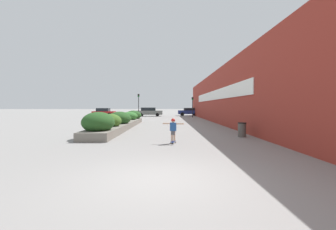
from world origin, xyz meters
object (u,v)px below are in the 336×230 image
skateboarder (173,127)px  car_center_left (228,111)px  traffic_light_right (193,104)px  trash_bin (242,130)px  car_rightmost (189,112)px  skateboard (173,142)px  car_leftmost (149,112)px  traffic_light_left (139,102)px  car_center_right (104,112)px

skateboarder → car_center_left: (11.23, 32.46, 0.09)m
car_center_left → traffic_light_right: (-7.48, -6.82, 1.41)m
trash_bin → car_center_left: bearing=76.7°
car_rightmost → traffic_light_right: 7.32m
skateboard → car_center_left: size_ratio=0.13×
car_leftmost → traffic_light_right: 8.97m
car_rightmost → traffic_light_left: 11.57m
car_rightmost → traffic_light_left: (-8.88, -7.20, 1.78)m
car_leftmost → car_center_left: size_ratio=1.07×
skateboarder → car_rightmost: (3.83, 32.81, 0.02)m
car_center_right → traffic_light_right: bearing=73.7°
car_rightmost → car_leftmost: bearing=107.7°
skateboard → trash_bin: bearing=44.1°
car_leftmost → car_center_left: car_center_left is taller
car_rightmost → traffic_light_right: size_ratio=1.25×
car_center_left → skateboard: bearing=-19.1°
skateboarder → car_center_left: car_center_left is taller
skateboarder → car_rightmost: 33.03m
car_leftmost → traffic_light_left: bearing=-15.5°
traffic_light_left → traffic_light_right: traffic_light_left is taller
car_rightmost → traffic_light_right: (-0.08, -7.17, 1.47)m
skateboarder → car_rightmost: size_ratio=0.27×
trash_bin → car_rightmost: bearing=90.5°
traffic_light_right → trash_bin: bearing=-89.1°
car_leftmost → traffic_light_left: 5.28m
skateboard → car_center_right: (-12.04, 30.24, 0.72)m
trash_bin → car_center_left: size_ratio=0.19×
skateboarder → car_rightmost: car_rightmost is taller
car_leftmost → traffic_light_right: (7.46, -4.77, 1.45)m
car_center_left → car_leftmost: bearing=-82.2°
skateboarder → trash_bin: 4.74m
car_center_left → car_center_right: 23.37m
skateboard → skateboarder: size_ratio=0.52×
skateboard → car_leftmost: size_ratio=0.12×
car_center_right → car_rightmost: size_ratio=0.96×
car_leftmost → car_center_left: 15.08m
skateboard → car_center_left: car_center_left is taller
skateboard → car_rightmost: (3.83, 32.81, 0.74)m
skateboarder → traffic_light_left: 26.16m
car_leftmost → traffic_light_left: (-1.33, -4.80, 1.76)m
traffic_light_left → traffic_light_right: (8.79, 0.03, -0.30)m
skateboard → traffic_light_right: bearing=96.6°
skateboarder → car_leftmost: 30.63m
trash_bin → car_rightmost: 30.51m
car_rightmost → car_center_left: bearing=-92.7°
car_leftmost → traffic_light_right: bearing=57.4°
skateboard → skateboarder: (-0.00, -0.00, 0.71)m
skateboarder → car_center_left: size_ratio=0.25×
trash_bin → traffic_light_left: 25.14m
car_rightmost → traffic_light_left: bearing=129.0°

